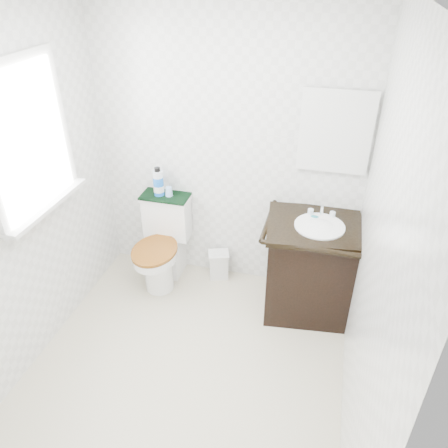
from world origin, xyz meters
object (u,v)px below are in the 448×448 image
at_px(mouthwash_bottle, 158,182).
at_px(vanity, 310,265).
at_px(toilet, 164,246).
at_px(cup, 169,191).
at_px(trash_bin, 219,265).

bearing_deg(mouthwash_bottle, vanity, -7.89).
height_order(toilet, cup, cup).
bearing_deg(vanity, toilet, 177.07).
bearing_deg(vanity, trash_bin, 166.46).
bearing_deg(toilet, cup, 73.54).
distance_m(trash_bin, mouthwash_bottle, 0.93).
height_order(trash_bin, mouthwash_bottle, mouthwash_bottle).
bearing_deg(toilet, vanity, -2.93).
height_order(mouthwash_bottle, cup, mouthwash_bottle).
xyz_separation_m(vanity, trash_bin, (-0.82, 0.20, -0.30)).
height_order(toilet, trash_bin, toilet).
bearing_deg(cup, vanity, -8.66).
relative_size(toilet, cup, 9.67).
relative_size(vanity, cup, 11.48).
bearing_deg(vanity, cup, 171.34).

